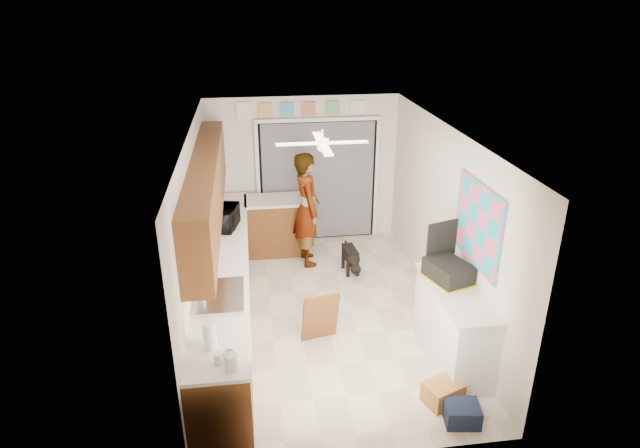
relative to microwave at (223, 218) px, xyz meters
name	(u,v)px	position (x,y,z in m)	size (l,w,h in m)	color
floor	(324,313)	(1.31, -0.94, -1.09)	(5.00, 5.00, 0.00)	beige
ceiling	(325,133)	(1.31, -0.94, 1.41)	(5.00, 5.00, 0.00)	white
wall_back	(303,170)	(1.31, 1.56, 0.16)	(3.20, 3.20, 0.00)	silver
wall_front	(367,347)	(1.31, -3.44, 0.16)	(3.20, 3.20, 0.00)	silver
wall_left	(197,236)	(-0.29, -0.94, 0.16)	(5.00, 5.00, 0.00)	silver
wall_right	(445,222)	(2.91, -0.94, 0.16)	(5.00, 5.00, 0.00)	silver
left_base_cabinets	(226,291)	(0.01, -0.94, -0.64)	(0.60, 4.80, 0.90)	brown
left_countertop	(224,258)	(0.02, -0.94, -0.17)	(0.62, 4.80, 0.04)	white
upper_cabinets	(207,188)	(-0.13, -0.74, 0.71)	(0.32, 4.00, 0.80)	brown
sink_basin	(221,297)	(0.02, -1.94, -0.14)	(0.50, 0.76, 0.06)	silver
faucet	(203,290)	(-0.17, -1.94, -0.04)	(0.03, 0.03, 0.22)	silver
peninsula_base	(277,227)	(0.81, 1.06, -0.64)	(1.00, 0.60, 0.90)	brown
peninsula_top	(276,200)	(0.81, 1.06, -0.17)	(1.04, 0.64, 0.04)	white
back_opening_recess	(318,181)	(1.56, 1.53, -0.04)	(2.00, 0.06, 2.10)	black
curtain_panel	(318,182)	(1.56, 1.49, -0.04)	(1.90, 0.03, 2.05)	slate
door_trim_left	(258,185)	(0.54, 1.50, -0.04)	(0.06, 0.04, 2.10)	white
door_trim_right	(376,179)	(2.58, 1.50, -0.04)	(0.06, 0.04, 2.10)	white
door_trim_head	(318,120)	(1.56, 1.50, 1.03)	(2.10, 0.04, 0.06)	white
header_frame_0	(265,110)	(0.71, 1.53, 1.21)	(0.22, 0.02, 0.22)	gold
header_frame_1	(287,109)	(1.06, 1.53, 1.21)	(0.22, 0.02, 0.22)	#48A7C0
header_frame_2	(309,109)	(1.41, 1.53, 1.21)	(0.22, 0.02, 0.22)	#C86F4B
header_frame_3	(333,108)	(1.81, 1.53, 1.21)	(0.22, 0.02, 0.22)	#6EB869
header_frame_4	(357,107)	(2.21, 1.53, 1.21)	(0.22, 0.02, 0.22)	silver
route66_sign	(243,110)	(0.36, 1.53, 1.21)	(0.22, 0.02, 0.26)	silver
right_counter_base	(454,327)	(2.66, -2.14, -0.64)	(0.50, 1.40, 0.90)	white
right_counter_top	(457,292)	(2.65, -2.14, -0.17)	(0.54, 1.44, 0.04)	white
abstract_painting	(478,224)	(2.89, -1.94, 0.56)	(0.03, 1.15, 0.95)	#E85583
ceiling_fan	(322,143)	(1.31, -0.74, 1.23)	(1.14, 1.14, 0.24)	white
microwave	(223,218)	(0.00, 0.00, 0.00)	(0.55, 0.37, 0.30)	black
cup	(229,356)	(0.13, -3.05, -0.11)	(0.11, 0.11, 0.09)	white
jar_a	(231,362)	(0.15, -3.19, -0.07)	(0.11, 0.11, 0.16)	silver
jar_b	(218,359)	(0.03, -3.09, -0.10)	(0.07, 0.07, 0.11)	silver
paper_towel_roll	(210,335)	(-0.05, -2.85, -0.01)	(0.13, 0.13, 0.28)	white
suitcase	(448,271)	(2.63, -1.89, -0.04)	(0.39, 0.52, 0.22)	black
suitcase_rim	(447,279)	(2.63, -1.89, -0.15)	(0.44, 0.58, 0.02)	yellow
suitcase_lid	(442,241)	(2.63, -1.60, 0.21)	(0.42, 0.03, 0.50)	black
cardboard_box	(443,393)	(2.31, -2.84, -0.97)	(0.38, 0.29, 0.24)	#A97C35
navy_crate	(462,413)	(2.40, -3.14, -0.99)	(0.35, 0.29, 0.21)	#131B31
cabinet_door_panel	(320,317)	(1.18, -1.57, -0.75)	(0.46, 0.03, 0.69)	brown
man	(307,209)	(1.27, 0.61, -0.18)	(0.67, 0.44, 1.83)	white
dog	(350,259)	(1.88, 0.16, -0.86)	(0.25, 0.59, 0.46)	black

